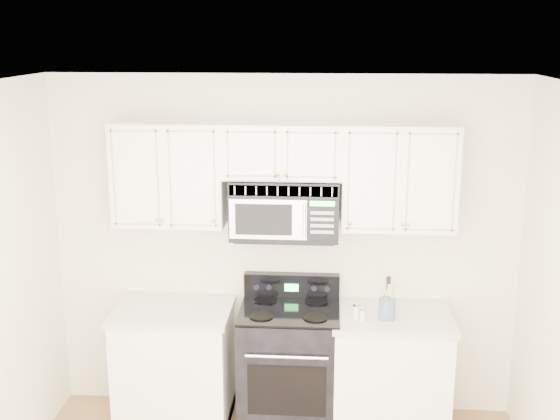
{
  "coord_description": "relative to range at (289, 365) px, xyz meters",
  "views": [
    {
      "loc": [
        0.34,
        -3.3,
        2.89
      ],
      "look_at": [
        0.0,
        1.3,
        1.71
      ],
      "focal_mm": 45.0,
      "sensor_mm": 36.0,
      "label": 1
    }
  ],
  "objects": [
    {
      "name": "range",
      "position": [
        0.0,
        0.0,
        0.0
      ],
      "size": [
        0.72,
        0.66,
        1.11
      ],
      "color": "black",
      "rests_on": "ground"
    },
    {
      "name": "base_cabinet_left",
      "position": [
        -0.86,
        -0.01,
        -0.06
      ],
      "size": [
        0.86,
        0.65,
        0.92
      ],
      "color": "white",
      "rests_on": "ground"
    },
    {
      "name": "upper_cabinets",
      "position": [
        -0.06,
        0.14,
        1.45
      ],
      "size": [
        2.44,
        0.37,
        0.75
      ],
      "color": "white",
      "rests_on": "ground"
    },
    {
      "name": "base_cabinet_right",
      "position": [
        0.74,
        -0.01,
        -0.06
      ],
      "size": [
        0.86,
        0.65,
        0.92
      ],
      "color": "white",
      "rests_on": "ground"
    },
    {
      "name": "shaker_pepper",
      "position": [
        0.48,
        -0.1,
        0.49
      ],
      "size": [
        0.05,
        0.05,
        0.11
      ],
      "color": "silver",
      "rests_on": "base_cabinet_right"
    },
    {
      "name": "utensil_crock",
      "position": [
        0.69,
        -0.1,
        0.52
      ],
      "size": [
        0.12,
        0.12,
        0.32
      ],
      "color": "slate",
      "rests_on": "base_cabinet_right"
    },
    {
      "name": "shaker_salt",
      "position": [
        0.52,
        -0.14,
        0.48
      ],
      "size": [
        0.04,
        0.04,
        0.09
      ],
      "color": "silver",
      "rests_on": "base_cabinet_right"
    },
    {
      "name": "microwave",
      "position": [
        -0.04,
        0.11,
        1.18
      ],
      "size": [
        0.77,
        0.43,
        0.42
      ],
      "color": "black",
      "rests_on": "ground"
    },
    {
      "name": "room",
      "position": [
        -0.06,
        -1.45,
        0.82
      ],
      "size": [
        3.51,
        3.51,
        2.61
      ],
      "color": "#A57343",
      "rests_on": "ground"
    }
  ]
}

